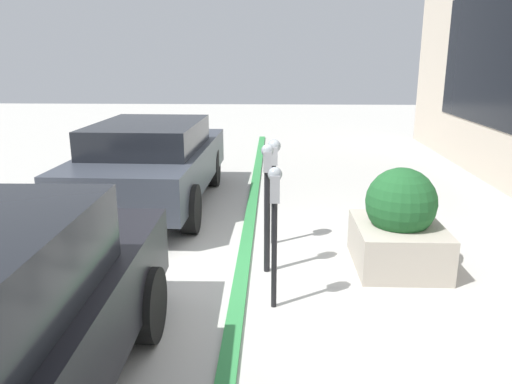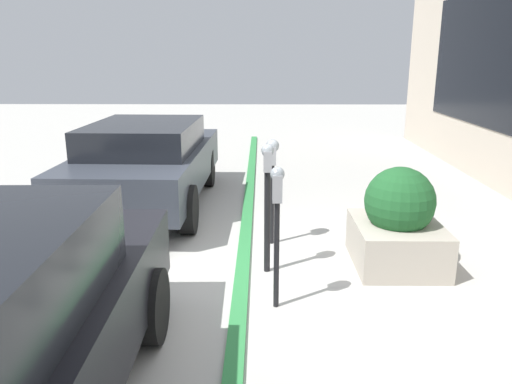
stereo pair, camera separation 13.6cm
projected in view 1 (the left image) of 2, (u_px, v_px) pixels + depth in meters
The scene contains 7 objects.
ground_plane at pixel (250, 269), 5.79m from camera, with size 40.00×40.00×0.00m, color beige.
curb_strip at pixel (243, 267), 5.78m from camera, with size 19.00×0.16×0.04m.
parking_meter_nearest at pixel (275, 207), 4.65m from camera, with size 0.16×0.14×1.41m.
parking_meter_second at pixel (267, 189), 5.47m from camera, with size 0.16×0.14×1.47m.
parking_meter_middle at pixel (274, 166), 6.30m from camera, with size 0.20×0.17×1.38m.
planter_box at pixel (399, 225), 5.75m from camera, with size 1.17×0.98×1.18m.
parked_car_middle at pixel (152, 161), 8.02m from camera, with size 4.25×1.88×1.39m.
Camera 1 is at (-5.33, -0.27, 2.40)m, focal length 35.00 mm.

